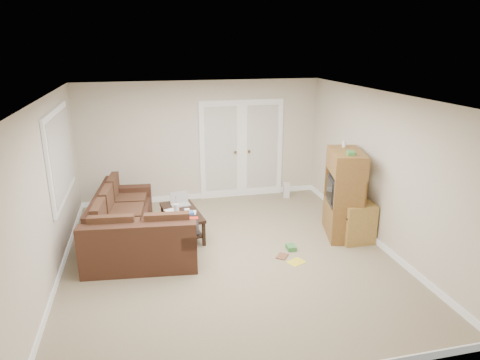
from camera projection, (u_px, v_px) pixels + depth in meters
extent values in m
plane|color=gray|center=(229.00, 256.00, 6.73)|extent=(5.50, 5.50, 0.00)
cube|color=silver|center=(227.00, 96.00, 5.97)|extent=(5.00, 5.50, 0.02)
cube|color=beige|center=(48.00, 194.00, 5.81)|extent=(0.02, 5.50, 2.50)
cube|color=beige|center=(380.00, 170.00, 6.89)|extent=(0.02, 5.50, 2.50)
cube|color=beige|center=(202.00, 141.00, 8.90)|extent=(5.00, 0.02, 2.50)
cube|color=beige|center=(290.00, 274.00, 3.80)|extent=(5.00, 0.02, 2.50)
cube|color=silver|center=(221.00, 151.00, 9.03)|extent=(0.90, 0.04, 2.13)
cube|color=silver|center=(262.00, 149.00, 9.22)|extent=(0.90, 0.04, 2.13)
cube|color=silver|center=(221.00, 149.00, 8.99)|extent=(0.68, 0.02, 1.80)
cube|color=silver|center=(262.00, 147.00, 9.18)|extent=(0.68, 0.02, 1.80)
cube|color=silver|center=(60.00, 155.00, 6.65)|extent=(0.04, 1.92, 1.42)
cube|color=silver|center=(62.00, 154.00, 6.66)|extent=(0.02, 1.74, 1.24)
cube|color=#412519|center=(123.00, 225.00, 7.40)|extent=(1.05, 2.20, 0.39)
cube|color=#412519|center=(103.00, 205.00, 7.24)|extent=(0.45, 2.14, 0.40)
cube|color=#412519|center=(129.00, 191.00, 8.21)|extent=(0.85, 0.31, 0.20)
cube|color=#4C2F1E|center=(126.00, 212.00, 7.33)|extent=(0.77, 2.08, 0.11)
cube|color=#412519|center=(142.00, 252.00, 6.44)|extent=(1.74, 1.00, 0.39)
cube|color=#412519|center=(138.00, 238.00, 6.03)|extent=(1.68, 0.40, 0.40)
cube|color=#412519|center=(189.00, 232.00, 6.44)|extent=(0.31, 0.85, 0.20)
cube|color=#4C2F1E|center=(141.00, 235.00, 6.44)|extent=(1.62, 0.72, 0.11)
cube|color=black|center=(189.00, 225.00, 6.40)|extent=(0.37, 0.77, 0.03)
cube|color=red|center=(189.00, 219.00, 6.59)|extent=(0.31, 0.14, 0.02)
cube|color=black|center=(182.00, 213.00, 7.34)|extent=(0.70, 1.17, 0.05)
cube|color=black|center=(182.00, 227.00, 7.43)|extent=(0.61, 1.08, 0.03)
cylinder|color=silver|center=(176.00, 209.00, 7.23)|extent=(0.09, 0.09, 0.16)
cylinder|color=red|center=(176.00, 200.00, 7.19)|extent=(0.01, 0.01, 0.14)
cube|color=#355CAF|center=(187.00, 215.00, 7.06)|extent=(0.24, 0.15, 0.09)
cube|color=white|center=(183.00, 213.00, 7.25)|extent=(0.44, 0.65, 0.00)
cube|color=brown|center=(342.00, 219.00, 7.43)|extent=(0.74, 1.04, 0.56)
cube|color=brown|center=(347.00, 162.00, 7.12)|extent=(0.74, 1.04, 0.38)
cube|color=black|center=(343.00, 191.00, 7.27)|extent=(0.58, 0.66, 0.47)
cube|color=black|center=(330.00, 190.00, 7.27)|extent=(0.13, 0.48, 0.38)
cube|color=#3B823B|center=(351.00, 153.00, 6.83)|extent=(0.15, 0.19, 0.06)
cylinder|color=silver|center=(344.00, 144.00, 7.31)|extent=(0.07, 0.07, 0.11)
cube|color=#A27C3B|center=(355.00, 221.00, 7.20)|extent=(0.53, 0.53, 0.68)
cylinder|color=beige|center=(357.00, 199.00, 7.08)|extent=(0.17, 0.17, 0.11)
cylinder|color=beige|center=(358.00, 192.00, 7.04)|extent=(0.03, 0.03, 0.15)
cone|color=white|center=(359.00, 183.00, 6.99)|extent=(0.29, 0.29, 0.19)
cube|color=silver|center=(286.00, 190.00, 9.26)|extent=(0.16, 0.14, 0.33)
cube|color=yellow|center=(296.00, 262.00, 6.56)|extent=(0.32, 0.29, 0.01)
cube|color=#3B823B|center=(291.00, 247.00, 6.95)|extent=(0.14, 0.19, 0.07)
imported|color=brown|center=(278.00, 255.00, 6.75)|extent=(0.25, 0.26, 0.02)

